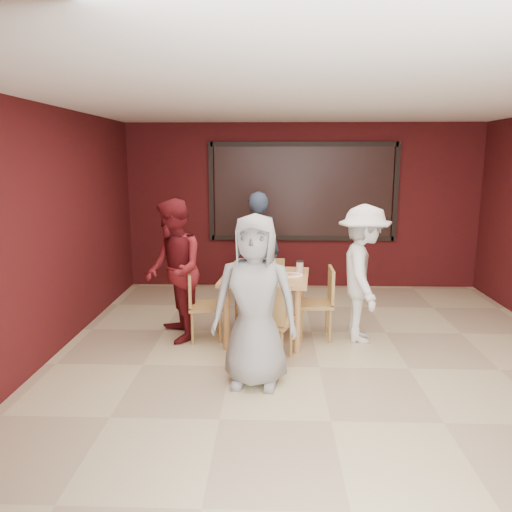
{
  "coord_description": "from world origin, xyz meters",
  "views": [
    {
      "loc": [
        -0.51,
        -5.06,
        2.23
      ],
      "look_at": [
        -0.71,
        0.85,
        1.05
      ],
      "focal_mm": 35.0,
      "sensor_mm": 36.0,
      "label": 1
    }
  ],
  "objects_px": {
    "chair_right": "(321,299)",
    "dining_table": "(265,283)",
    "chair_left": "(199,302)",
    "diner_front": "(255,301)",
    "diner_right": "(363,274)",
    "diner_left": "(173,271)",
    "chair_front": "(268,318)",
    "diner_back": "(258,251)",
    "chair_back": "(269,287)"
  },
  "relations": [
    {
      "from": "chair_right",
      "to": "dining_table",
      "type": "bearing_deg",
      "value": -175.49
    },
    {
      "from": "chair_left",
      "to": "diner_front",
      "type": "xyz_separation_m",
      "value": [
        0.73,
        -1.21,
        0.37
      ]
    },
    {
      "from": "diner_right",
      "to": "chair_right",
      "type": "bearing_deg",
      "value": 87.44
    },
    {
      "from": "dining_table",
      "to": "diner_right",
      "type": "distance_m",
      "value": 1.19
    },
    {
      "from": "diner_front",
      "to": "diner_left",
      "type": "xyz_separation_m",
      "value": [
        -1.03,
        1.22,
        0.02
      ]
    },
    {
      "from": "chair_front",
      "to": "diner_back",
      "type": "xyz_separation_m",
      "value": [
        -0.17,
        2.07,
        0.35
      ]
    },
    {
      "from": "dining_table",
      "to": "diner_left",
      "type": "relative_size",
      "value": 0.64
    },
    {
      "from": "dining_table",
      "to": "chair_right",
      "type": "height_order",
      "value": "dining_table"
    },
    {
      "from": "diner_back",
      "to": "diner_right",
      "type": "xyz_separation_m",
      "value": [
        1.32,
        -1.29,
        -0.03
      ]
    },
    {
      "from": "chair_left",
      "to": "chair_right",
      "type": "distance_m",
      "value": 1.51
    },
    {
      "from": "dining_table",
      "to": "diner_back",
      "type": "xyz_separation_m",
      "value": [
        -0.13,
        1.31,
        0.16
      ]
    },
    {
      "from": "diner_back",
      "to": "diner_left",
      "type": "height_order",
      "value": "diner_back"
    },
    {
      "from": "diner_left",
      "to": "dining_table",
      "type": "bearing_deg",
      "value": 71.51
    },
    {
      "from": "diner_back",
      "to": "chair_left",
      "type": "bearing_deg",
      "value": 73.79
    },
    {
      "from": "dining_table",
      "to": "chair_front",
      "type": "bearing_deg",
      "value": -86.56
    },
    {
      "from": "diner_left",
      "to": "chair_back",
      "type": "bearing_deg",
      "value": 101.17
    },
    {
      "from": "dining_table",
      "to": "chair_left",
      "type": "xyz_separation_m",
      "value": [
        -0.82,
        -0.05,
        -0.23
      ]
    },
    {
      "from": "chair_back",
      "to": "diner_left",
      "type": "height_order",
      "value": "diner_left"
    },
    {
      "from": "chair_front",
      "to": "chair_left",
      "type": "distance_m",
      "value": 1.12
    },
    {
      "from": "chair_right",
      "to": "diner_front",
      "type": "relative_size",
      "value": 0.52
    },
    {
      "from": "diner_left",
      "to": "chair_front",
      "type": "bearing_deg",
      "value": 37.65
    },
    {
      "from": "diner_front",
      "to": "diner_right",
      "type": "relative_size",
      "value": 1.02
    },
    {
      "from": "chair_right",
      "to": "diner_back",
      "type": "xyz_separation_m",
      "value": [
        -0.82,
        1.25,
        0.37
      ]
    },
    {
      "from": "chair_front",
      "to": "diner_back",
      "type": "bearing_deg",
      "value": 94.82
    },
    {
      "from": "chair_left",
      "to": "diner_left",
      "type": "bearing_deg",
      "value": 177.62
    },
    {
      "from": "chair_left",
      "to": "diner_right",
      "type": "relative_size",
      "value": 0.51
    },
    {
      "from": "chair_back",
      "to": "diner_front",
      "type": "bearing_deg",
      "value": -93.78
    },
    {
      "from": "dining_table",
      "to": "diner_right",
      "type": "relative_size",
      "value": 0.67
    },
    {
      "from": "chair_left",
      "to": "dining_table",
      "type": "bearing_deg",
      "value": 3.43
    },
    {
      "from": "chair_back",
      "to": "chair_left",
      "type": "height_order",
      "value": "chair_back"
    },
    {
      "from": "dining_table",
      "to": "diner_left",
      "type": "height_order",
      "value": "diner_left"
    },
    {
      "from": "chair_front",
      "to": "diner_right",
      "type": "xyz_separation_m",
      "value": [
        1.14,
        0.78,
        0.32
      ]
    },
    {
      "from": "chair_back",
      "to": "diner_right",
      "type": "bearing_deg",
      "value": -30.08
    },
    {
      "from": "dining_table",
      "to": "diner_back",
      "type": "relative_size",
      "value": 0.64
    },
    {
      "from": "diner_left",
      "to": "diner_right",
      "type": "relative_size",
      "value": 1.04
    },
    {
      "from": "chair_right",
      "to": "diner_front",
      "type": "xyz_separation_m",
      "value": [
        -0.77,
        -1.31,
        0.35
      ]
    },
    {
      "from": "chair_back",
      "to": "chair_left",
      "type": "bearing_deg",
      "value": -139.83
    },
    {
      "from": "chair_front",
      "to": "diner_front",
      "type": "xyz_separation_m",
      "value": [
        -0.13,
        -0.49,
        0.33
      ]
    },
    {
      "from": "chair_left",
      "to": "diner_front",
      "type": "height_order",
      "value": "diner_front"
    },
    {
      "from": "chair_back",
      "to": "diner_front",
      "type": "relative_size",
      "value": 0.5
    },
    {
      "from": "diner_front",
      "to": "diner_right",
      "type": "height_order",
      "value": "diner_front"
    },
    {
      "from": "diner_right",
      "to": "chair_left",
      "type": "bearing_deg",
      "value": 93.79
    },
    {
      "from": "dining_table",
      "to": "diner_front",
      "type": "distance_m",
      "value": 1.27
    },
    {
      "from": "chair_back",
      "to": "diner_right",
      "type": "height_order",
      "value": "diner_right"
    },
    {
      "from": "chair_front",
      "to": "dining_table",
      "type": "bearing_deg",
      "value": 93.44
    },
    {
      "from": "diner_back",
      "to": "diner_left",
      "type": "bearing_deg",
      "value": 64.28
    },
    {
      "from": "dining_table",
      "to": "diner_front",
      "type": "xyz_separation_m",
      "value": [
        -0.08,
        -1.26,
        0.14
      ]
    },
    {
      "from": "chair_right",
      "to": "chair_back",
      "type": "bearing_deg",
      "value": 136.04
    },
    {
      "from": "diner_front",
      "to": "diner_back",
      "type": "height_order",
      "value": "diner_back"
    },
    {
      "from": "chair_back",
      "to": "diner_back",
      "type": "height_order",
      "value": "diner_back"
    }
  ]
}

